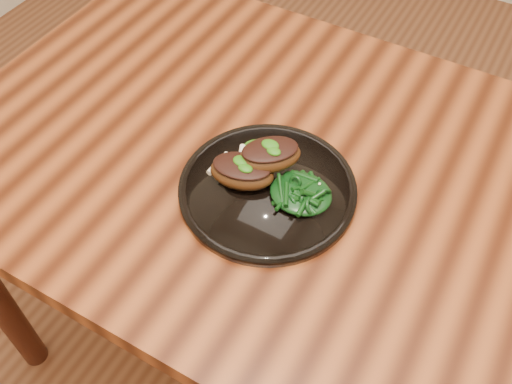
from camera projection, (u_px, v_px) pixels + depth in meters
desk at (384, 233)px, 0.98m from camera, size 1.60×0.80×0.75m
plate at (267, 189)px, 0.92m from camera, size 0.29×0.29×0.02m
lamb_chop_front at (242, 171)px, 0.90m from camera, size 0.12×0.09×0.05m
lamb_chop_back at (269, 155)px, 0.90m from camera, size 0.12×0.12×0.05m
herb_smear at (267, 153)px, 0.96m from camera, size 0.09×0.06×0.01m
greens_heap at (301, 191)px, 0.89m from camera, size 0.10×0.09×0.04m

